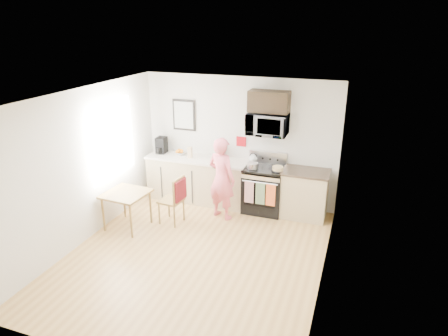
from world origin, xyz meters
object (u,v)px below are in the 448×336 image
(chair, at_px, (177,195))
(range, at_px, (264,190))
(cake, at_px, (278,169))
(person, at_px, (222,178))
(dining_table, at_px, (126,197))
(microwave, at_px, (268,124))

(chair, bearing_deg, range, 44.12)
(chair, distance_m, cake, 1.96)
(person, xyz_separation_m, dining_table, (-1.50, -0.95, -0.20))
(range, height_order, cake, range)
(microwave, distance_m, cake, 0.87)
(person, bearing_deg, dining_table, 51.31)
(microwave, relative_size, dining_table, 1.04)
(chair, bearing_deg, cake, 36.45)
(range, distance_m, person, 0.96)
(microwave, relative_size, person, 0.47)
(person, bearing_deg, range, -122.81)
(cake, bearing_deg, microwave, 143.03)
(range, bearing_deg, cake, -20.78)
(microwave, relative_size, chair, 0.82)
(microwave, bearing_deg, range, -89.94)
(person, distance_m, chair, 0.90)
(range, bearing_deg, chair, -141.68)
(person, xyz_separation_m, chair, (-0.68, -0.54, -0.21))
(range, relative_size, microwave, 1.53)
(dining_table, xyz_separation_m, chair, (0.81, 0.41, -0.01))
(microwave, bearing_deg, chair, -139.10)
(person, xyz_separation_m, cake, (0.97, 0.44, 0.16))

